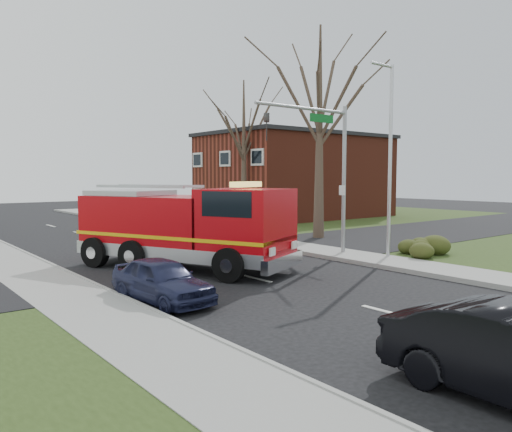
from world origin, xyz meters
TOP-DOWN VIEW (x-y plane):
  - ground at (0.00, 0.00)m, footprint 120.00×120.00m
  - sidewalk_right at (6.20, 0.00)m, footprint 2.40×80.00m
  - sidewalk_left at (-6.20, 0.00)m, footprint 2.40×80.00m
  - cross_street_right at (22.40, 4.00)m, footprint 30.00×8.00m
  - brick_building at (19.00, 18.00)m, footprint 15.40×10.40m
  - health_center_sign at (10.50, 12.50)m, footprint 0.12×2.00m
  - hedge_corner at (9.00, -1.00)m, footprint 2.80×2.00m
  - bare_tree_near at (9.50, 6.00)m, footprint 6.00×6.00m
  - bare_tree_far at (11.00, 15.00)m, footprint 5.25×5.25m
  - traffic_signal_mast at (5.21, 1.50)m, footprint 5.29×0.18m
  - streetlight_pole at (7.14, -0.50)m, footprint 1.48×0.16m
  - fire_engine at (-0.94, 3.03)m, footprint 6.09×8.99m
  - parked_car_maroon at (-4.20, -1.07)m, footprint 1.83×3.92m

SIDE VIEW (x-z plane):
  - ground at x=0.00m, z-range 0.00..0.00m
  - sidewalk_right at x=6.20m, z-range 0.00..0.15m
  - sidewalk_left at x=-6.20m, z-range 0.00..0.15m
  - cross_street_right at x=22.40m, z-range 0.00..0.15m
  - hedge_corner at x=9.00m, z-range 0.13..1.03m
  - parked_car_maroon at x=-4.20m, z-range 0.00..1.30m
  - health_center_sign at x=10.50m, z-range 0.18..1.58m
  - fire_engine at x=-0.94m, z-range -0.16..3.28m
  - brick_building at x=19.00m, z-range 0.03..7.28m
  - streetlight_pole at x=7.14m, z-range 0.35..8.75m
  - traffic_signal_mast at x=5.21m, z-range 1.31..8.11m
  - bare_tree_far at x=11.00m, z-range 1.24..11.74m
  - bare_tree_near at x=9.50m, z-range 1.41..13.41m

